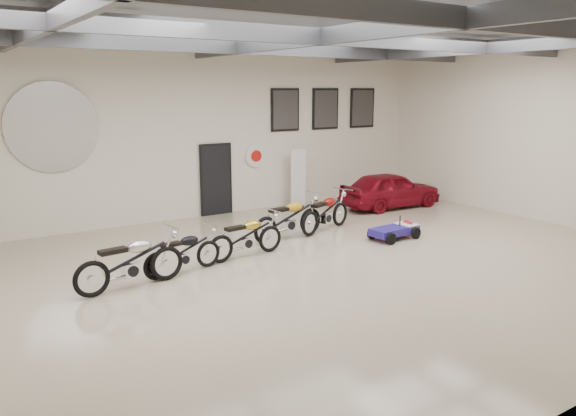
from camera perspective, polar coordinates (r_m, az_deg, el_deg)
floor at (r=12.07m, az=3.14°, el=-6.11°), size 16.00×12.00×0.01m
ceiling at (r=11.54m, az=3.43°, el=18.21°), size 16.00×12.00×0.01m
back_wall at (r=16.73m, az=-9.11°, el=7.57°), size 16.00×0.02×5.00m
right_wall at (r=17.50m, az=25.03°, el=6.80°), size 0.02×12.00×5.00m
ceiling_beams at (r=11.52m, az=3.42°, el=16.97°), size 15.80×11.80×0.32m
door at (r=17.07m, az=-7.35°, el=2.81°), size 0.92×0.08×2.10m
logo_plaque at (r=15.47m, az=-22.82°, el=7.56°), size 2.30×0.06×1.16m
poster_left at (r=18.10m, az=-0.30°, el=9.95°), size 1.05×0.08×1.35m
poster_mid at (r=19.01m, az=3.82°, el=10.02°), size 1.05×0.08×1.35m
poster_right at (r=20.01m, az=7.54°, el=10.04°), size 1.05×0.08×1.35m
oil_sign at (r=17.62m, az=-3.29°, el=5.31°), size 0.72×0.10×0.72m
banner_stand at (r=18.03m, az=1.05°, el=3.04°), size 0.54×0.28×1.88m
motorcycle_silver at (r=11.11m, az=-15.74°, el=-5.14°), size 2.21×0.89×1.12m
motorcycle_black at (r=11.80m, az=-10.63°, el=-4.37°), size 1.86×0.85×0.93m
motorcycle_gold at (r=12.71m, az=-4.28°, el=-2.82°), size 1.99×0.80×1.01m
motorcycle_yellow at (r=14.21m, az=0.06°, el=-0.97°), size 2.22×0.95×1.12m
motorcycle_red at (r=15.07m, az=3.83°, el=-0.35°), size 2.14×1.26×1.06m
go_kart at (r=14.61m, az=11.12°, el=-1.90°), size 1.68×0.84×0.59m
vintage_car at (r=18.33m, az=10.36°, el=1.86°), size 1.56×3.49×1.16m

